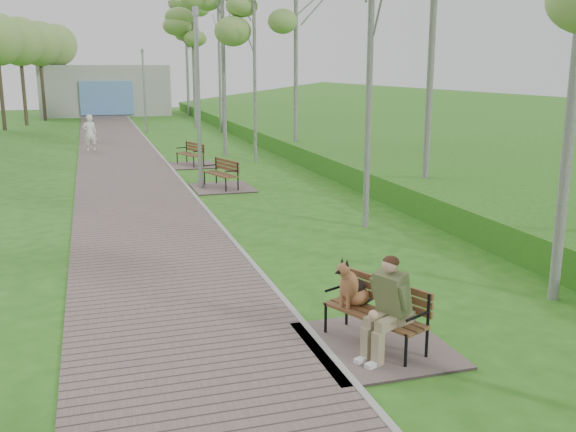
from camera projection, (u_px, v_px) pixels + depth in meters
name	position (u px, v px, depth m)	size (l,w,h in m)	color
walkway	(124.00, 167.00, 25.14)	(3.50, 67.00, 0.04)	#6A5A56
kerb	(169.00, 165.00, 25.64)	(0.10, 67.00, 0.05)	#999993
embankment	(453.00, 158.00, 27.69)	(14.00, 70.00, 1.60)	#4A922A
building_north	(105.00, 90.00, 52.20)	(10.00, 5.20, 4.00)	#9E9E99
bench_main	(372.00, 317.00, 8.87)	(1.90, 2.12, 1.66)	#6A5A56
bench_second	(221.00, 182.00, 20.76)	(1.88, 2.09, 1.15)	#6A5A56
bench_third	(190.00, 161.00, 25.53)	(1.84, 2.04, 1.13)	#6A5A56
lamp_post_second	(198.00, 106.00, 20.25)	(0.22, 0.22, 5.65)	#93969A
lamp_post_third	(144.00, 94.00, 38.15)	(0.19, 0.19, 4.89)	#93969A
pedestrian_near	(90.00, 133.00, 29.75)	(0.62, 0.41, 1.71)	white
birch_mid_c	(254.00, 5.00, 25.31)	(2.40, 2.40, 7.93)	silver
birch_distant_a	(192.00, 19.00, 39.67)	(2.61, 2.61, 8.61)	silver
birch_distant_b	(185.00, 15.00, 50.15)	(2.76, 2.76, 9.94)	silver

